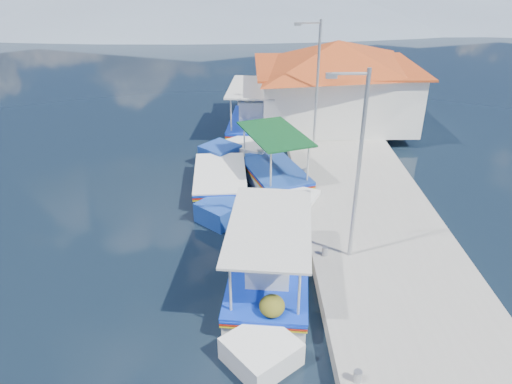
{
  "coord_description": "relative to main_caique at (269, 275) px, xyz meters",
  "views": [
    {
      "loc": [
        1.3,
        -10.71,
        9.48
      ],
      "look_at": [
        1.65,
        4.9,
        1.3
      ],
      "focal_mm": 33.69,
      "sensor_mm": 36.0,
      "label": 1
    }
  ],
  "objects": [
    {
      "name": "bollards",
      "position": [
        1.86,
        4.27,
        0.14
      ],
      "size": [
        0.2,
        17.2,
        0.3
      ],
      "color": "#A5A8AD",
      "rests_on": "quay"
    },
    {
      "name": "caique_green_canopy",
      "position": [
        0.6,
        7.28,
        -0.11
      ],
      "size": [
        3.56,
        6.63,
        2.63
      ],
      "rotation": [
        0.0,
        0.0,
        -0.33
      ],
      "color": "white",
      "rests_on": "ground"
    },
    {
      "name": "main_caique",
      "position": [
        0.0,
        0.0,
        0.0
      ],
      "size": [
        2.88,
        7.92,
        2.62
      ],
      "rotation": [
        0.0,
        0.0,
        0.12
      ],
      "color": "white",
      "rests_on": "ground"
    },
    {
      "name": "lamp_post_far",
      "position": [
        2.56,
        10.02,
        3.35
      ],
      "size": [
        1.21,
        0.14,
        6.0
      ],
      "color": "#A5A8AD",
      "rests_on": "quay"
    },
    {
      "name": "mountain_ridge",
      "position": [
        4.6,
        55.02,
        1.53
      ],
      "size": [
        171.4,
        96.0,
        5.5
      ],
      "color": "slate",
      "rests_on": "ground"
    },
    {
      "name": "caique_blue_hull",
      "position": [
        -1.75,
        6.72,
        -0.16
      ],
      "size": [
        2.33,
        7.22,
        1.29
      ],
      "rotation": [
        0.0,
        0.0,
        -0.04
      ],
      "color": "#193F9A",
      "rests_on": "ground"
    },
    {
      "name": "lamp_post_near",
      "position": [
        2.56,
        1.02,
        3.35
      ],
      "size": [
        1.21,
        0.14,
        6.0
      ],
      "color": "#A5A8AD",
      "rests_on": "quay"
    },
    {
      "name": "caique_far",
      "position": [
        -0.23,
        13.44,
        0.04
      ],
      "size": [
        3.02,
        8.38,
        2.95
      ],
      "rotation": [
        0.0,
        0.0,
        0.1
      ],
      "color": "white",
      "rests_on": "ground"
    },
    {
      "name": "quay",
      "position": [
        3.96,
        5.02,
        -0.26
      ],
      "size": [
        5.0,
        44.0,
        0.5
      ],
      "primitive_type": "cube",
      "color": "#9C9A92",
      "rests_on": "ground"
    },
    {
      "name": "ground",
      "position": [
        -1.94,
        -0.98,
        -0.51
      ],
      "size": [
        160.0,
        160.0,
        0.0
      ],
      "primitive_type": "plane",
      "color": "black",
      "rests_on": "ground"
    },
    {
      "name": "harbor_building",
      "position": [
        4.25,
        14.02,
        2.27
      ],
      "size": [
        10.49,
        10.49,
        4.4
      ],
      "color": "white",
      "rests_on": "quay"
    }
  ]
}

